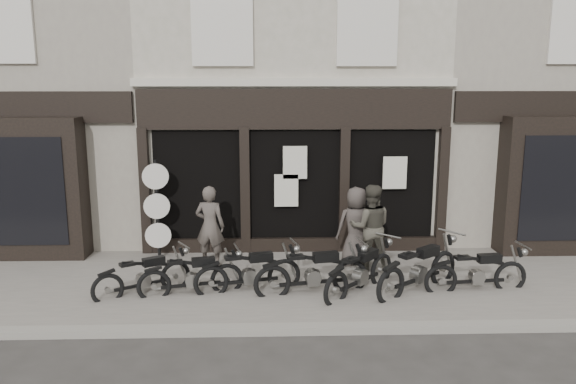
{
  "coord_description": "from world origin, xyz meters",
  "views": [
    {
      "loc": [
        -0.55,
        -9.86,
        4.1
      ],
      "look_at": [
        -0.2,
        1.6,
        1.8
      ],
      "focal_mm": 35.0,
      "sensor_mm": 36.0,
      "label": 1
    }
  ],
  "objects_px": {
    "motorcycle_2": "(250,275)",
    "man_centre": "(370,227)",
    "motorcycle_1": "(192,279)",
    "man_left": "(210,226)",
    "motorcycle_3": "(313,276)",
    "motorcycle_6": "(477,276)",
    "motorcycle_4": "(361,276)",
    "advert_sign_post": "(157,214)",
    "man_right": "(356,226)",
    "motorcycle_0": "(144,279)",
    "motorcycle_5": "(419,273)"
  },
  "relations": [
    {
      "from": "motorcycle_2",
      "to": "man_centre",
      "type": "distance_m",
      "value": 2.85
    },
    {
      "from": "motorcycle_1",
      "to": "man_left",
      "type": "distance_m",
      "value": 1.73
    },
    {
      "from": "motorcycle_3",
      "to": "motorcycle_6",
      "type": "relative_size",
      "value": 1.07
    },
    {
      "from": "man_centre",
      "to": "motorcycle_3",
      "type": "bearing_deg",
      "value": 50.0
    },
    {
      "from": "motorcycle_6",
      "to": "man_left",
      "type": "relative_size",
      "value": 1.17
    },
    {
      "from": "motorcycle_2",
      "to": "motorcycle_6",
      "type": "relative_size",
      "value": 1.0
    },
    {
      "from": "motorcycle_4",
      "to": "advert_sign_post",
      "type": "xyz_separation_m",
      "value": [
        -4.25,
        2.07,
        0.75
      ]
    },
    {
      "from": "motorcycle_4",
      "to": "man_left",
      "type": "distance_m",
      "value": 3.47
    },
    {
      "from": "motorcycle_3",
      "to": "man_right",
      "type": "bearing_deg",
      "value": 45.16
    },
    {
      "from": "man_right",
      "to": "advert_sign_post",
      "type": "relative_size",
      "value": 0.73
    },
    {
      "from": "motorcycle_1",
      "to": "man_centre",
      "type": "height_order",
      "value": "man_centre"
    },
    {
      "from": "motorcycle_3",
      "to": "motorcycle_0",
      "type": "bearing_deg",
      "value": 166.62
    },
    {
      "from": "man_left",
      "to": "advert_sign_post",
      "type": "relative_size",
      "value": 0.74
    },
    {
      "from": "motorcycle_6",
      "to": "man_left",
      "type": "xyz_separation_m",
      "value": [
        -5.29,
        1.61,
        0.61
      ]
    },
    {
      "from": "motorcycle_1",
      "to": "man_centre",
      "type": "distance_m",
      "value": 3.89
    },
    {
      "from": "motorcycle_6",
      "to": "man_left",
      "type": "distance_m",
      "value": 5.56
    },
    {
      "from": "motorcycle_0",
      "to": "motorcycle_5",
      "type": "bearing_deg",
      "value": -31.87
    },
    {
      "from": "motorcycle_2",
      "to": "man_right",
      "type": "relative_size",
      "value": 1.19
    },
    {
      "from": "motorcycle_0",
      "to": "man_right",
      "type": "bearing_deg",
      "value": -12.45
    },
    {
      "from": "motorcycle_6",
      "to": "motorcycle_0",
      "type": "bearing_deg",
      "value": 173.3
    },
    {
      "from": "motorcycle_1",
      "to": "motorcycle_3",
      "type": "bearing_deg",
      "value": -14.6
    },
    {
      "from": "motorcycle_6",
      "to": "motorcycle_4",
      "type": "bearing_deg",
      "value": 173.07
    },
    {
      "from": "motorcycle_0",
      "to": "motorcycle_3",
      "type": "bearing_deg",
      "value": -33.48
    },
    {
      "from": "motorcycle_0",
      "to": "motorcycle_6",
      "type": "relative_size",
      "value": 0.84
    },
    {
      "from": "motorcycle_6",
      "to": "man_centre",
      "type": "bearing_deg",
      "value": 139.18
    },
    {
      "from": "advert_sign_post",
      "to": "motorcycle_3",
      "type": "bearing_deg",
      "value": -42.22
    },
    {
      "from": "motorcycle_3",
      "to": "man_centre",
      "type": "height_order",
      "value": "man_centre"
    },
    {
      "from": "motorcycle_5",
      "to": "man_centre",
      "type": "bearing_deg",
      "value": 83.61
    },
    {
      "from": "advert_sign_post",
      "to": "motorcycle_5",
      "type": "bearing_deg",
      "value": -30.44
    },
    {
      "from": "advert_sign_post",
      "to": "man_left",
      "type": "bearing_deg",
      "value": -31.64
    },
    {
      "from": "motorcycle_1",
      "to": "motorcycle_5",
      "type": "height_order",
      "value": "motorcycle_5"
    },
    {
      "from": "motorcycle_2",
      "to": "motorcycle_4",
      "type": "bearing_deg",
      "value": -17.63
    },
    {
      "from": "motorcycle_4",
      "to": "man_right",
      "type": "height_order",
      "value": "man_right"
    },
    {
      "from": "motorcycle_3",
      "to": "man_centre",
      "type": "bearing_deg",
      "value": 33.7
    },
    {
      "from": "motorcycle_4",
      "to": "motorcycle_6",
      "type": "relative_size",
      "value": 0.83
    },
    {
      "from": "man_left",
      "to": "motorcycle_3",
      "type": "bearing_deg",
      "value": 154.52
    },
    {
      "from": "motorcycle_4",
      "to": "man_centre",
      "type": "height_order",
      "value": "man_centre"
    },
    {
      "from": "man_centre",
      "to": "motorcycle_2",
      "type": "bearing_deg",
      "value": 29.26
    },
    {
      "from": "man_left",
      "to": "man_right",
      "type": "xyz_separation_m",
      "value": [
        3.16,
        -0.05,
        -0.02
      ]
    },
    {
      "from": "motorcycle_6",
      "to": "man_right",
      "type": "distance_m",
      "value": 2.71
    },
    {
      "from": "man_right",
      "to": "advert_sign_post",
      "type": "bearing_deg",
      "value": -12.87
    },
    {
      "from": "motorcycle_4",
      "to": "man_right",
      "type": "distance_m",
      "value": 1.64
    },
    {
      "from": "motorcycle_0",
      "to": "motorcycle_3",
      "type": "height_order",
      "value": "motorcycle_3"
    },
    {
      "from": "motorcycle_2",
      "to": "motorcycle_4",
      "type": "distance_m",
      "value": 2.14
    },
    {
      "from": "motorcycle_0",
      "to": "advert_sign_post",
      "type": "height_order",
      "value": "advert_sign_post"
    },
    {
      "from": "motorcycle_4",
      "to": "advert_sign_post",
      "type": "height_order",
      "value": "advert_sign_post"
    },
    {
      "from": "motorcycle_1",
      "to": "advert_sign_post",
      "type": "xyz_separation_m",
      "value": [
        -1.04,
        2.1,
        0.78
      ]
    },
    {
      "from": "man_left",
      "to": "man_centre",
      "type": "height_order",
      "value": "man_centre"
    },
    {
      "from": "motorcycle_1",
      "to": "advert_sign_post",
      "type": "height_order",
      "value": "advert_sign_post"
    },
    {
      "from": "advert_sign_post",
      "to": "motorcycle_6",
      "type": "bearing_deg",
      "value": -27.54
    }
  ]
}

